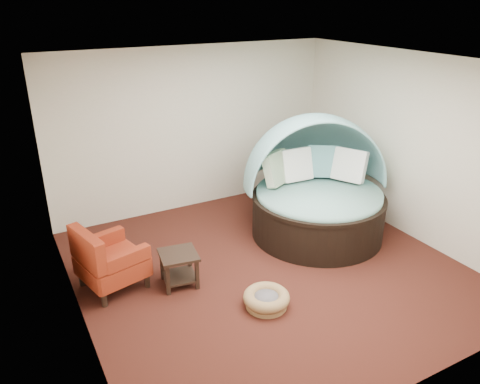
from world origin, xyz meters
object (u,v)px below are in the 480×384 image
red_armchair (108,260)px  side_table (179,264)px  canopy_daybed (317,180)px  pet_basket (266,299)px

red_armchair → side_table: size_ratio=1.72×
canopy_daybed → pet_basket: 2.31m
pet_basket → red_armchair: 2.07m
pet_basket → canopy_daybed: bearing=37.9°
side_table → canopy_daybed: bearing=8.6°
pet_basket → red_armchair: bearing=140.4°
canopy_daybed → red_armchair: 3.33m
red_armchair → pet_basket: bearing=-53.7°
red_armchair → side_table: 0.91m
pet_basket → red_armchair: size_ratio=0.77×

